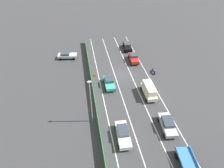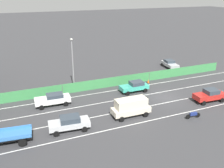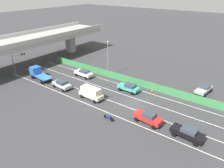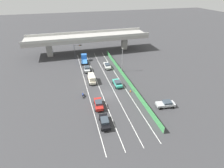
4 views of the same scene
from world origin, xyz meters
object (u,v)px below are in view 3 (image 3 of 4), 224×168
at_px(parked_wagon_silver, 204,89).
at_px(car_sedan_black, 188,133).
at_px(street_lamp, 108,55).
at_px(traffic_cone, 152,91).
at_px(car_sedan_white, 84,73).
at_px(car_taxi_teal, 129,87).
at_px(car_sedan_silver, 62,84).
at_px(car_van_cream, 91,92).
at_px(flatbed_truck_blue, 38,73).
at_px(motorcycle, 108,117).
at_px(car_sedan_red, 148,117).
at_px(traffic_light, 18,61).

bearing_deg(parked_wagon_silver, car_sedan_black, -172.83).
relative_size(street_lamp, traffic_cone, 13.39).
bearing_deg(car_sedan_white, traffic_cone, -81.69).
distance_m(car_taxi_teal, street_lamp, 9.96).
relative_size(car_sedan_silver, traffic_cone, 7.69).
bearing_deg(car_van_cream, car_taxi_teal, -31.23).
distance_m(flatbed_truck_blue, traffic_cone, 25.19).
height_order(motorcycle, street_lamp, street_lamp).
height_order(car_sedan_silver, car_sedan_white, car_sedan_silver).
xyz_separation_m(car_sedan_red, flatbed_truck_blue, (0.35, 27.49, 0.37)).
bearing_deg(traffic_cone, traffic_light, 112.24).
bearing_deg(car_sedan_silver, car_van_cream, -88.07).
height_order(traffic_light, traffic_cone, traffic_light).
bearing_deg(traffic_cone, car_van_cream, 138.98).
height_order(car_sedan_red, traffic_cone, car_sedan_red).
xyz_separation_m(car_sedan_white, car_sedan_black, (-7.14, -25.98, -0.00)).
height_order(car_sedan_red, motorcycle, car_sedan_red).
xyz_separation_m(car_sedan_white, street_lamp, (3.95, -3.90, 3.87)).
height_order(car_sedan_silver, car_taxi_teal, car_sedan_silver).
height_order(car_taxi_teal, parked_wagon_silver, car_taxi_teal).
bearing_deg(car_sedan_red, car_taxi_teal, 48.31).
bearing_deg(traffic_light, car_sedan_black, -87.45).
xyz_separation_m(motorcycle, traffic_light, (1.30, 26.01, 3.38)).
height_order(car_taxi_teal, car_sedan_white, car_taxi_teal).
bearing_deg(car_sedan_white, street_lamp, -44.61).
relative_size(car_van_cream, traffic_light, 0.86).
xyz_separation_m(car_van_cream, motorcycle, (-3.43, -6.61, -0.82)).
xyz_separation_m(car_taxi_teal, car_sedan_black, (-7.04, -13.85, 0.01)).
distance_m(car_van_cream, street_lamp, 11.96).
distance_m(car_sedan_silver, parked_wagon_silver, 27.85).
relative_size(car_sedan_red, car_van_cream, 0.96).
height_order(car_sedan_silver, motorcycle, car_sedan_silver).
bearing_deg(car_sedan_silver, parked_wagon_silver, -57.86).
bearing_deg(flatbed_truck_blue, car_sedan_red, -90.73).
xyz_separation_m(traffic_light, traffic_cone, (11.14, -27.24, -3.56)).
relative_size(car_sedan_black, traffic_cone, 7.60).
relative_size(motorcycle, traffic_cone, 3.28).
bearing_deg(motorcycle, traffic_light, 87.13).
relative_size(flatbed_truck_blue, traffic_cone, 10.07).
relative_size(motorcycle, traffic_light, 0.36).
xyz_separation_m(car_sedan_silver, parked_wagon_silver, (14.81, -23.58, -0.06)).
bearing_deg(car_sedan_red, car_sedan_silver, 89.41).
xyz_separation_m(flatbed_truck_blue, street_lamp, (10.73, -11.37, 3.47)).
xyz_separation_m(flatbed_truck_blue, motorcycle, (-3.32, -22.22, -0.84)).
bearing_deg(car_sedan_black, car_sedan_red, 89.94).
height_order(car_sedan_silver, car_sedan_black, car_sedan_silver).
distance_m(car_van_cream, traffic_light, 19.68).
height_order(flatbed_truck_blue, traffic_cone, flatbed_truck_blue).
bearing_deg(car_taxi_teal, street_lamp, 63.79).
bearing_deg(car_sedan_silver, traffic_light, 99.01).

